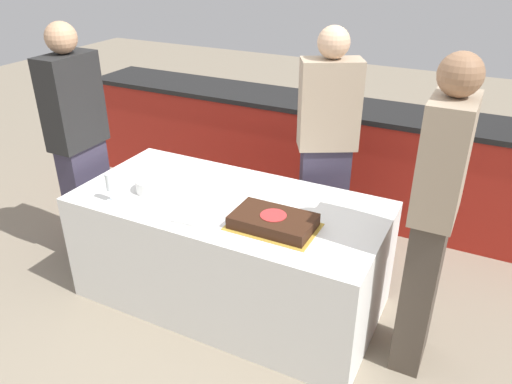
{
  "coord_description": "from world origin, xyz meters",
  "views": [
    {
      "loc": [
        1.33,
        -2.28,
        2.15
      ],
      "look_at": [
        0.18,
        0.0,
        0.83
      ],
      "focal_mm": 35.0,
      "sensor_mm": 36.0,
      "label": 1
    }
  ],
  "objects_px": {
    "plate_stack": "(153,185)",
    "wine_glass": "(110,183)",
    "person_seated_left": "(80,145)",
    "cake": "(273,221)",
    "person_seated_right": "(433,221)",
    "person_cutting_cake": "(326,151)"
  },
  "relations": [
    {
      "from": "cake",
      "to": "person_seated_right",
      "type": "bearing_deg",
      "value": 11.26
    },
    {
      "from": "cake",
      "to": "person_seated_left",
      "type": "distance_m",
      "value": 1.54
    },
    {
      "from": "wine_glass",
      "to": "person_seated_right",
      "type": "distance_m",
      "value": 1.81
    },
    {
      "from": "plate_stack",
      "to": "person_seated_right",
      "type": "bearing_deg",
      "value": 3.46
    },
    {
      "from": "person_cutting_cake",
      "to": "person_seated_right",
      "type": "relative_size",
      "value": 0.97
    },
    {
      "from": "person_seated_right",
      "to": "wine_glass",
      "type": "bearing_deg",
      "value": -80.01
    },
    {
      "from": "cake",
      "to": "person_cutting_cake",
      "type": "bearing_deg",
      "value": 90.0
    },
    {
      "from": "person_seated_left",
      "to": "person_seated_right",
      "type": "distance_m",
      "value": 2.32
    },
    {
      "from": "cake",
      "to": "wine_glass",
      "type": "bearing_deg",
      "value": -171.03
    },
    {
      "from": "person_seated_right",
      "to": "person_seated_left",
      "type": "bearing_deg",
      "value": -90.0
    },
    {
      "from": "cake",
      "to": "person_seated_right",
      "type": "height_order",
      "value": "person_seated_right"
    },
    {
      "from": "plate_stack",
      "to": "wine_glass",
      "type": "relative_size",
      "value": 1.18
    },
    {
      "from": "plate_stack",
      "to": "wine_glass",
      "type": "distance_m",
      "value": 0.27
    },
    {
      "from": "cake",
      "to": "person_cutting_cake",
      "type": "height_order",
      "value": "person_cutting_cake"
    },
    {
      "from": "plate_stack",
      "to": "person_cutting_cake",
      "type": "xyz_separation_m",
      "value": [
        0.85,
        0.77,
        0.1
      ]
    },
    {
      "from": "wine_glass",
      "to": "person_seated_right",
      "type": "relative_size",
      "value": 0.1
    },
    {
      "from": "person_seated_left",
      "to": "person_seated_right",
      "type": "height_order",
      "value": "person_seated_right"
    },
    {
      "from": "wine_glass",
      "to": "person_seated_right",
      "type": "xyz_separation_m",
      "value": [
        1.79,
        0.31,
        0.05
      ]
    },
    {
      "from": "person_cutting_cake",
      "to": "person_seated_right",
      "type": "xyz_separation_m",
      "value": [
        0.79,
        -0.67,
        0.02
      ]
    },
    {
      "from": "plate_stack",
      "to": "cake",
      "type": "bearing_deg",
      "value": -3.92
    },
    {
      "from": "cake",
      "to": "wine_glass",
      "type": "distance_m",
      "value": 1.01
    },
    {
      "from": "person_seated_left",
      "to": "plate_stack",
      "type": "bearing_deg",
      "value": -98.34
    }
  ]
}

